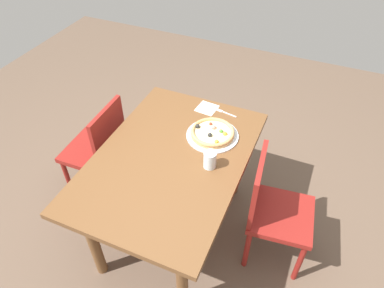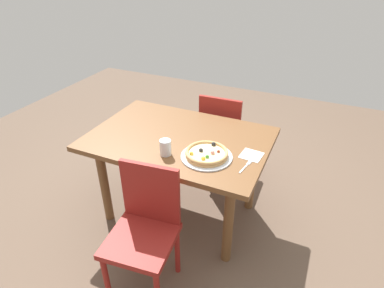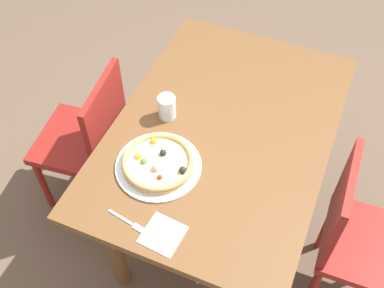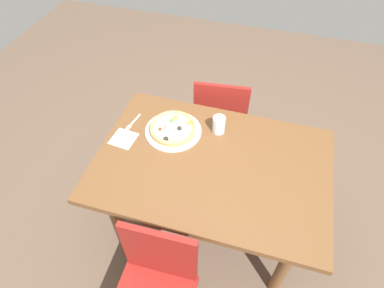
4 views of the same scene
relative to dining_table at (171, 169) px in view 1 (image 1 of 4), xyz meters
The scene contains 9 objects.
ground_plane 0.64m from the dining_table, ahead, with size 6.00×6.00×0.00m, color brown.
dining_table is the anchor object (origin of this frame).
chair_near 0.70m from the dining_table, 82.53° to the right, with size 0.44×0.44×0.86m.
chair_far 0.70m from the dining_table, 79.75° to the left, with size 0.41×0.41×0.86m.
plate 0.36m from the dining_table, 30.34° to the right, with size 0.35×0.35×0.01m, color silver.
pizza 0.36m from the dining_table, 30.33° to the right, with size 0.29×0.29×0.05m.
fork 0.60m from the dining_table, 15.80° to the right, with size 0.05×0.17×0.00m.
drinking_glass 0.30m from the dining_table, 84.32° to the right, with size 0.08×0.08×0.11m, color silver.
napkin 0.57m from the dining_table, ahead, with size 0.14×0.14×0.00m, color white.
Camera 1 is at (-1.37, -0.74, 2.29)m, focal length 32.81 mm.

